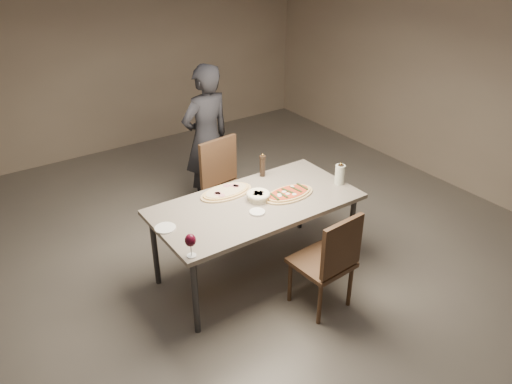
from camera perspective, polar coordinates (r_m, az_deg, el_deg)
room at (r=4.03m, az=-0.00°, el=6.88°), size 7.00×7.00×7.00m
dining_table at (r=4.34m, az=-0.00°, el=-1.82°), size 1.80×0.90×0.75m
zucchini_pizza at (r=4.42m, az=3.78°, el=-0.19°), size 0.49×0.27×0.05m
ham_pizza at (r=4.45m, az=-3.42°, el=0.03°), size 0.50×0.28×0.04m
bread_basket at (r=4.32m, az=0.27°, el=-0.40°), size 0.21×0.21×0.07m
oil_dish at (r=4.15m, az=0.14°, el=-2.30°), size 0.13×0.13×0.02m
pepper_mill_left at (r=4.71m, az=0.75°, el=3.05°), size 0.06×0.06×0.23m
pepper_mill_right at (r=4.63m, az=9.59°, el=2.06°), size 0.05×0.05×0.21m
carafe at (r=4.64m, az=9.55°, el=1.99°), size 0.09×0.09×0.19m
wine_glass at (r=3.61m, az=-7.50°, el=-5.58°), size 0.08×0.08×0.19m
side_plate at (r=4.02m, az=-10.34°, el=-4.07°), size 0.17×0.17×0.01m
chair_near at (r=4.07m, az=8.43°, el=-7.53°), size 0.46×0.46×0.92m
chair_far at (r=5.07m, az=-3.43°, el=1.12°), size 0.52×0.52×0.98m
diner at (r=5.44m, az=-5.67°, el=6.07°), size 0.64×0.46×1.63m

